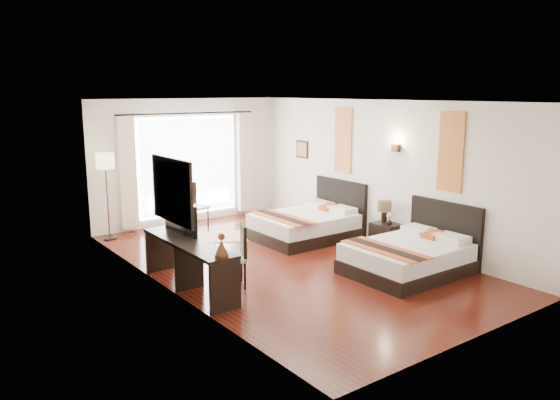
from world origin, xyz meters
TOP-DOWN VIEW (x-y plane):
  - floor at (0.00, 0.00)m, footprint 4.50×7.50m
  - ceiling at (0.00, 0.00)m, footprint 4.50×7.50m
  - wall_headboard at (2.25, 0.00)m, footprint 0.01×7.50m
  - wall_desk at (-2.25, 0.00)m, footprint 0.01×7.50m
  - wall_window at (0.00, 3.75)m, footprint 4.50×0.01m
  - wall_entry at (0.00, -3.75)m, footprint 4.50×0.01m
  - window_glass at (0.00, 3.73)m, footprint 2.40×0.02m
  - sheer_curtain at (0.00, 3.67)m, footprint 2.30×0.02m
  - drape_left at (-1.45, 3.63)m, footprint 0.35×0.14m
  - drape_right at (1.45, 3.63)m, footprint 0.35×0.14m
  - art_panel_near at (2.23, -1.64)m, footprint 0.03×0.50m
  - art_panel_far at (2.23, 1.04)m, footprint 0.03×0.50m
  - wall_sconce at (2.19, -0.45)m, footprint 0.10×0.14m
  - mirror_frame at (-2.22, -0.17)m, footprint 0.04×1.25m
  - mirror_glass at (-2.19, -0.17)m, footprint 0.01×1.12m
  - bed_near at (1.33, -1.64)m, footprint 1.95×1.52m
  - bed_far at (1.30, 1.04)m, footprint 2.00×1.56m
  - nightstand at (2.01, -0.45)m, footprint 0.42×0.52m
  - table_lamp at (2.03, -0.37)m, footprint 0.27×0.27m
  - vase at (1.98, -0.55)m, footprint 0.12×0.12m
  - console_desk at (-1.99, -0.17)m, footprint 0.50×2.20m
  - television at (-1.97, 0.28)m, footprint 0.21×0.88m
  - bronze_figurine at (-1.99, -1.17)m, footprint 0.24×0.24m
  - desk_chair at (-1.40, -0.45)m, footprint 0.60×0.60m
  - floor_lamp at (-2.00, 3.35)m, footprint 0.35×0.35m
  - side_table at (-0.92, 2.96)m, footprint 0.48×0.48m
  - fruit_bowl at (-0.91, 2.96)m, footprint 0.22×0.22m
  - window_chair at (-0.14, 3.20)m, footprint 0.56×0.56m
  - jute_rug at (-0.22, 2.22)m, footprint 1.57×1.37m

SIDE VIEW (x-z plane):
  - floor at x=0.00m, z-range -0.01..0.00m
  - jute_rug at x=-0.22m, z-range 0.00..0.01m
  - nightstand at x=2.01m, z-range 0.00..0.50m
  - side_table at x=-0.92m, z-range 0.00..0.56m
  - bed_near at x=1.33m, z-range -0.26..0.83m
  - bed_far at x=1.30m, z-range -0.27..0.85m
  - desk_chair at x=-1.40m, z-range -0.19..0.78m
  - window_chair at x=-0.14m, z-range -0.19..0.79m
  - console_desk at x=-1.99m, z-range 0.00..0.76m
  - vase at x=1.98m, z-range 0.50..0.62m
  - fruit_bowl at x=-0.91m, z-range 0.56..0.61m
  - table_lamp at x=2.03m, z-range 0.58..1.00m
  - bronze_figurine at x=-1.99m, z-range 0.75..1.05m
  - television at x=-1.97m, z-range 0.75..1.26m
  - drape_left at x=-1.45m, z-range 0.10..2.46m
  - drape_right at x=1.45m, z-range 0.10..2.46m
  - sheer_curtain at x=0.00m, z-range 0.25..2.35m
  - window_glass at x=0.00m, z-range 0.20..2.40m
  - wall_headboard at x=2.25m, z-range 0.00..2.80m
  - wall_desk at x=-2.25m, z-range 0.00..2.80m
  - wall_window at x=0.00m, z-range 0.00..2.80m
  - wall_entry at x=0.00m, z-range 0.00..2.80m
  - floor_lamp at x=-2.00m, z-range 0.61..2.37m
  - mirror_frame at x=-2.22m, z-range 1.08..2.02m
  - mirror_glass at x=-2.19m, z-range 1.14..1.96m
  - wall_sconce at x=2.19m, z-range 1.85..1.99m
  - art_panel_near at x=2.23m, z-range 1.27..2.62m
  - art_panel_far at x=2.23m, z-range 1.27..2.62m
  - ceiling at x=0.00m, z-range 2.78..2.80m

